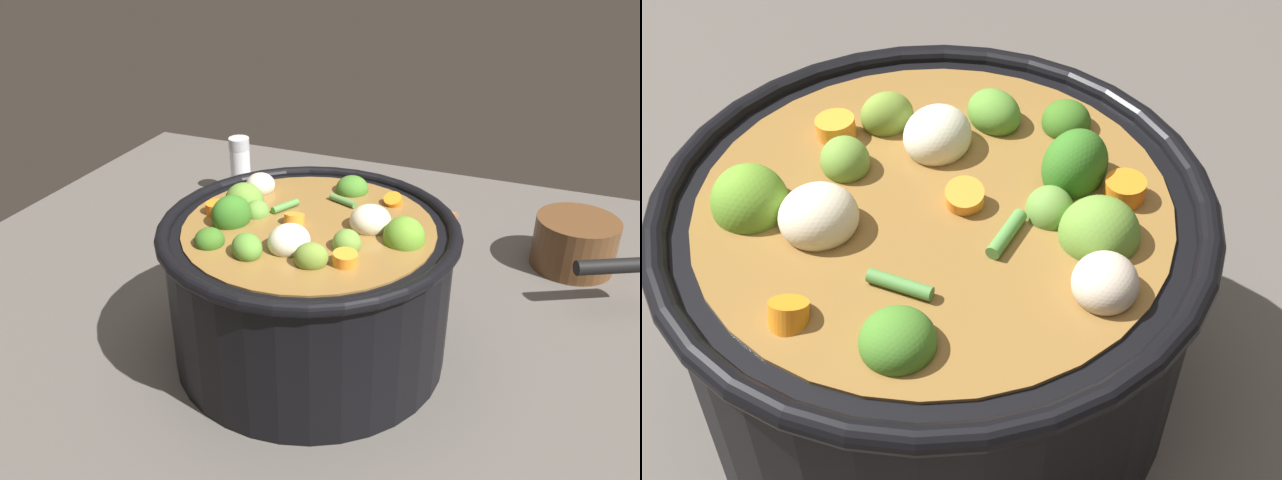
# 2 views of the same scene
# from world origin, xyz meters

# --- Properties ---
(ground_plane) EXTENTS (1.10, 1.10, 0.00)m
(ground_plane) POSITION_xyz_m (0.00, 0.00, 0.00)
(ground_plane) COLOR #514C47
(cooking_pot) EXTENTS (0.30, 0.30, 0.18)m
(cooking_pot) POSITION_xyz_m (-0.00, 0.00, 0.08)
(cooking_pot) COLOR black
(cooking_pot) RESTS_ON ground_plane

